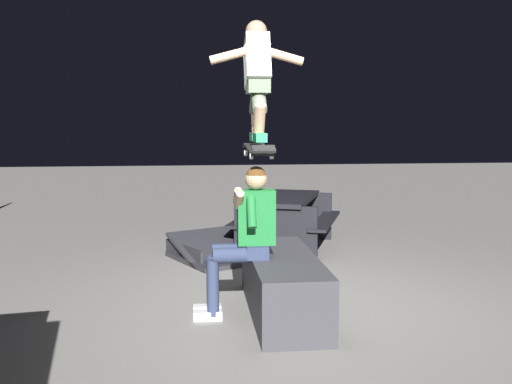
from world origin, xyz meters
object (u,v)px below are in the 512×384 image
(kicker_ramp, at_px, (218,254))
(skateboard, at_px, (258,149))
(picnic_table_back, at_px, (287,214))
(skater_airborne, at_px, (257,75))
(ledge_box_main, at_px, (283,285))
(person_sitting_on_ledge, at_px, (244,232))

(kicker_ramp, bearing_deg, skateboard, -173.28)
(skateboard, distance_m, picnic_table_back, 2.99)
(kicker_ramp, bearing_deg, skater_airborne, -173.07)
(picnic_table_back, bearing_deg, skater_airborne, 163.90)
(ledge_box_main, height_order, kicker_ramp, ledge_box_main)
(ledge_box_main, relative_size, kicker_ramp, 1.27)
(kicker_ramp, distance_m, picnic_table_back, 1.24)
(person_sitting_on_ledge, height_order, picnic_table_back, person_sitting_on_ledge)
(ledge_box_main, height_order, skateboard, skateboard)
(ledge_box_main, bearing_deg, skater_airborne, 45.40)
(kicker_ramp, relative_size, picnic_table_back, 0.70)
(skateboard, bearing_deg, picnic_table_back, -15.80)
(skater_airborne, height_order, kicker_ramp, skater_airborne)
(person_sitting_on_ledge, distance_m, picnic_table_back, 3.02)
(ledge_box_main, xyz_separation_m, person_sitting_on_ledge, (-0.01, 0.36, 0.51))
(person_sitting_on_ledge, xyz_separation_m, skateboard, (0.16, -0.15, 0.75))
(skater_airborne, xyz_separation_m, kicker_ramp, (2.07, 0.25, -2.15))
(skater_airborne, relative_size, picnic_table_back, 0.54)
(ledge_box_main, height_order, skater_airborne, skater_airborne)
(kicker_ramp, bearing_deg, person_sitting_on_ledge, -177.51)
(skater_airborne, bearing_deg, picnic_table_back, -16.10)
(ledge_box_main, distance_m, kicker_ramp, 2.33)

